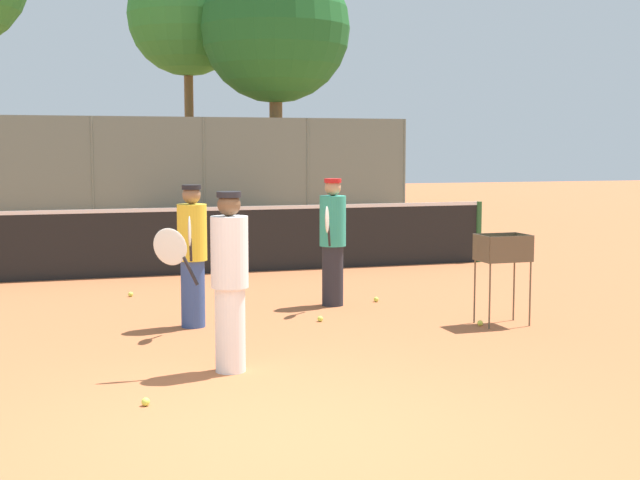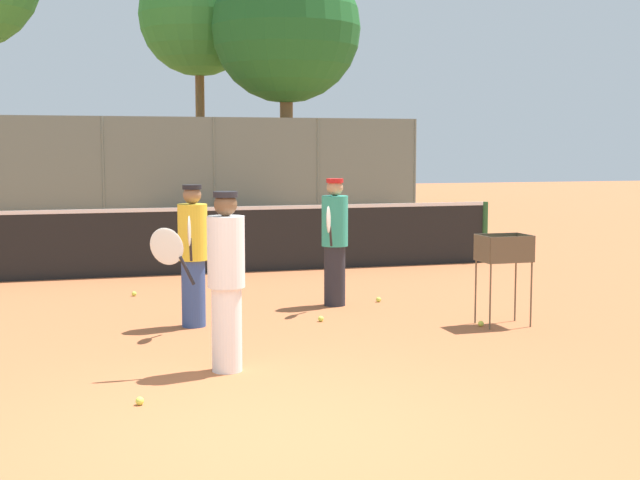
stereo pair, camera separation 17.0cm
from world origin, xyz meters
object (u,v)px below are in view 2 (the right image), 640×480
object	(u,v)px
player_white_outfit	(225,279)
player_red_cap	(335,240)
player_yellow_shirt	(193,253)
ball_cart	(504,256)
tennis_net	(149,241)

from	to	relation	value
player_white_outfit	player_red_cap	bearing A→B (deg)	-119.07
player_white_outfit	player_red_cap	world-z (taller)	player_white_outfit
player_red_cap	player_white_outfit	bearing A→B (deg)	-7.87
player_white_outfit	player_yellow_shirt	distance (m)	2.09
player_white_outfit	ball_cart	world-z (taller)	player_white_outfit
player_white_outfit	player_red_cap	distance (m)	3.51
player_red_cap	player_yellow_shirt	world-z (taller)	player_red_cap
tennis_net	player_white_outfit	xyz separation A→B (m)	(0.06, -6.27, 0.29)
player_white_outfit	ball_cart	size ratio (longest dim) A/B	1.57
player_red_cap	player_yellow_shirt	bearing A→B (deg)	-40.99
tennis_net	player_yellow_shirt	size ratio (longest dim) A/B	7.34
player_yellow_shirt	ball_cart	bearing A→B (deg)	86.82
ball_cart	tennis_net	bearing A→B (deg)	124.18
player_white_outfit	ball_cart	distance (m)	3.60
player_red_cap	ball_cart	xyz separation A→B (m)	(1.46, -1.76, -0.04)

